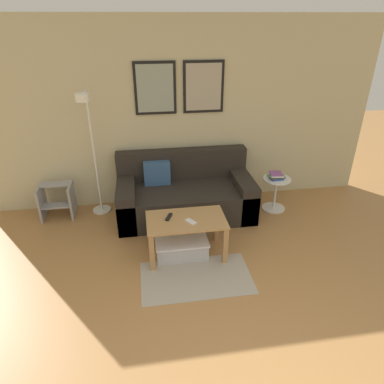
# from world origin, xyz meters

# --- Properties ---
(wall_back) EXTENTS (5.60, 0.09, 2.55)m
(wall_back) POSITION_xyz_m (0.00, 3.49, 1.28)
(wall_back) COLOR #C6BC93
(wall_back) RESTS_ON ground_plane
(area_rug) EXTENTS (1.19, 0.68, 0.01)m
(area_rug) POSITION_xyz_m (-0.05, 1.63, 0.00)
(area_rug) COLOR #A39989
(area_rug) RESTS_ON ground_plane
(couch) EXTENTS (1.84, 0.91, 0.84)m
(couch) POSITION_xyz_m (0.01, 3.01, 0.29)
(couch) COLOR #28231E
(couch) RESTS_ON ground_plane
(coffee_table) EXTENTS (0.89, 0.52, 0.48)m
(coffee_table) POSITION_xyz_m (-0.10, 2.07, 0.38)
(coffee_table) COLOR #AD7F4C
(coffee_table) RESTS_ON ground_plane
(storage_bin) EXTENTS (0.61, 0.46, 0.21)m
(storage_bin) POSITION_xyz_m (-0.16, 2.11, 0.11)
(storage_bin) COLOR #B2B2B7
(storage_bin) RESTS_ON ground_plane
(floor_lamp) EXTENTS (0.26, 0.53, 1.73)m
(floor_lamp) POSITION_xyz_m (-1.17, 3.11, 1.05)
(floor_lamp) COLOR white
(floor_lamp) RESTS_ON ground_plane
(side_table) EXTENTS (0.39, 0.39, 0.48)m
(side_table) POSITION_xyz_m (1.31, 2.93, 0.29)
(side_table) COLOR white
(side_table) RESTS_ON ground_plane
(book_stack) EXTENTS (0.24, 0.20, 0.08)m
(book_stack) POSITION_xyz_m (1.29, 2.93, 0.53)
(book_stack) COLOR #335199
(book_stack) RESTS_ON side_table
(remote_control) EXTENTS (0.09, 0.15, 0.02)m
(remote_control) POSITION_xyz_m (-0.29, 2.13, 0.49)
(remote_control) COLOR black
(remote_control) RESTS_ON coffee_table
(cell_phone) EXTENTS (0.13, 0.15, 0.01)m
(cell_phone) POSITION_xyz_m (-0.06, 2.01, 0.48)
(cell_phone) COLOR silver
(cell_phone) RESTS_ON coffee_table
(step_stool) EXTENTS (0.44, 0.37, 0.47)m
(step_stool) POSITION_xyz_m (-1.74, 3.20, 0.25)
(step_stool) COLOR #99999E
(step_stool) RESTS_ON ground_plane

